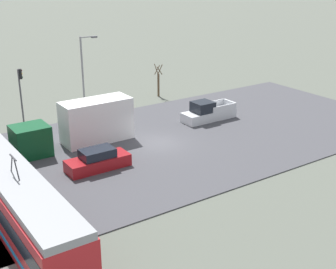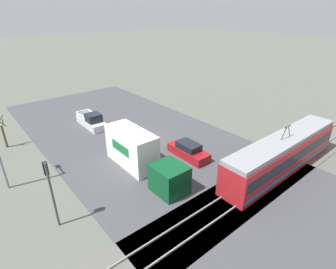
# 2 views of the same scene
# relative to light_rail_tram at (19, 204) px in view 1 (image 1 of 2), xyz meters

# --- Properties ---
(ground_plane) EXTENTS (320.00, 320.00, 0.00)m
(ground_plane) POSITION_rel_light_rail_tram_xyz_m (6.83, -14.01, -1.73)
(ground_plane) COLOR #565B51
(road_surface) EXTENTS (19.84, 46.81, 0.08)m
(road_surface) POSITION_rel_light_rail_tram_xyz_m (6.83, -14.01, -1.69)
(road_surface) COLOR #424247
(road_surface) RESTS_ON ground
(light_rail_tram) EXTENTS (15.48, 2.73, 4.54)m
(light_rail_tram) POSITION_rel_light_rail_tram_xyz_m (0.00, 0.00, 0.00)
(light_rail_tram) COLOR #B21E23
(light_rail_tram) RESTS_ON ground
(box_truck) EXTENTS (2.50, 10.14, 3.63)m
(box_truck) POSITION_rel_light_rail_tram_xyz_m (10.39, -8.56, 0.02)
(box_truck) COLOR #0C4723
(box_truck) RESTS_ON ground
(pickup_truck) EXTENTS (1.92, 5.54, 1.92)m
(pickup_truck) POSITION_rel_light_rail_tram_xyz_m (9.41, -21.36, -0.93)
(pickup_truck) COLOR silver
(pickup_truck) RESTS_ON ground
(sedan_car_0) EXTENTS (1.83, 4.77, 1.58)m
(sedan_car_0) POSITION_rel_light_rail_tram_xyz_m (5.08, -7.40, -1.00)
(sedan_car_0) COLOR maroon
(sedan_car_0) RESTS_ON ground
(traffic_light_pole) EXTENTS (0.28, 0.47, 5.20)m
(traffic_light_pole) POSITION_rel_light_rail_tram_xyz_m (19.00, -6.39, 1.64)
(traffic_light_pole) COLOR #47474C
(traffic_light_pole) RESTS_ON ground
(street_tree) EXTENTS (0.90, 0.75, 3.75)m
(street_tree) POSITION_rel_light_rail_tram_xyz_m (19.37, -22.12, -0.03)
(street_tree) COLOR brown
(street_tree) RESTS_ON ground
(street_lamp_near_crossing) EXTENTS (0.36, 1.95, 7.36)m
(street_lamp_near_crossing) POSITION_rel_light_rail_tram_xyz_m (20.87, -13.80, 2.56)
(street_lamp_near_crossing) COLOR gray
(street_lamp_near_crossing) RESTS_ON ground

